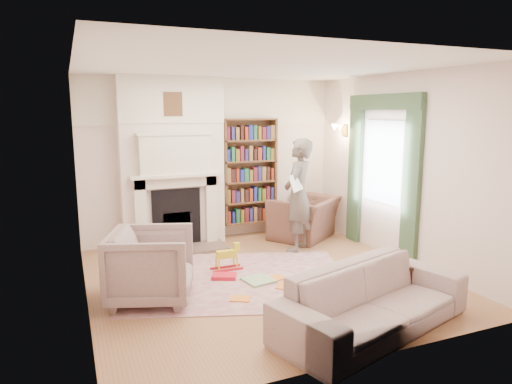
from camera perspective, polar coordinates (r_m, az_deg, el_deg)
name	(u,v)px	position (r m, az deg, el deg)	size (l,w,h in m)	color
floor	(263,278)	(6.32, 0.89, -10.69)	(4.50, 4.50, 0.00)	#93623B
ceiling	(264,66)	(5.94, 0.96, 15.48)	(4.50, 4.50, 0.00)	white
wall_back	(212,160)	(8.07, -5.48, 4.05)	(4.50, 4.50, 0.00)	silver
wall_front	(368,210)	(4.04, 13.77, -2.26)	(4.50, 4.50, 0.00)	silver
wall_left	(80,187)	(5.48, -21.18, 0.56)	(4.50, 4.50, 0.00)	silver
wall_right	(401,168)	(7.16, 17.69, 2.86)	(4.50, 4.50, 0.00)	silver
fireplace	(173,163)	(7.69, -10.39, 3.54)	(1.70, 0.58, 2.80)	silver
bookcase	(249,171)	(8.19, -0.83, 2.60)	(1.00, 0.24, 1.85)	brown
window	(383,162)	(7.46, 15.64, 3.62)	(0.02, 0.90, 1.30)	silver
curtain_left	(412,184)	(6.93, 18.87, 0.90)	(0.07, 0.32, 2.40)	#2D432B
curtain_right	(355,173)	(8.02, 12.28, 2.40)	(0.07, 0.32, 2.40)	#2D432B
pelmet	(384,102)	(7.39, 15.71, 10.79)	(0.09, 1.70, 0.24)	#2D432B
wall_sconce	(335,131)	(8.20, 9.87, 7.55)	(0.20, 0.24, 0.24)	gold
rug	(239,279)	(6.27, -2.14, -10.83)	(2.90, 2.23, 0.01)	#C8B297
armchair_reading	(304,218)	(8.17, 6.06, -3.24)	(1.13, 0.99, 0.73)	#52302B
armchair_left	(151,266)	(5.62, -12.95, -8.95)	(0.93, 0.96, 0.87)	#A99D8C
sofa	(374,299)	(4.98, 14.48, -12.85)	(2.26, 0.88, 0.66)	#B9AF98
man_reading	(298,195)	(7.33, 5.30, -0.41)	(0.67, 0.44, 1.82)	#594F47
newspaper	(296,183)	(7.04, 5.01, 1.16)	(0.38, 0.02, 0.26)	white
coffee_table	(377,282)	(5.76, 14.89, -10.79)	(0.70, 0.45, 0.45)	black
paraffin_heater	(159,244)	(7.05, -11.99, -6.35)	(0.24, 0.24, 0.55)	#AFB1B7
rocking_horse	(227,257)	(6.55, -3.70, -8.13)	(0.45, 0.18, 0.39)	gold
board_game	(258,280)	(6.17, 0.30, -10.97)	(0.36, 0.36, 0.03)	#EDEA53
game_box_lid	(224,276)	(6.29, -4.01, -10.48)	(0.32, 0.22, 0.05)	red
comic_annuals	(277,287)	(5.98, 2.68, -11.73)	(1.24, 0.72, 0.02)	red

